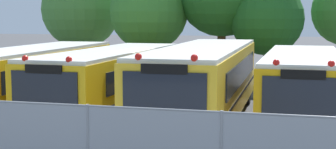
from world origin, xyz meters
TOP-DOWN VIEW (x-y plane):
  - ground_plane at (0.00, 0.00)m, footprint 160.00×160.00m
  - school_bus_0 at (-4.99, -0.22)m, footprint 2.78×11.23m
  - school_bus_1 at (-1.65, -0.18)m, footprint 2.73×9.86m
  - school_bus_2 at (1.79, -0.18)m, footprint 2.68×11.50m
  - school_bus_3 at (5.08, -0.02)m, footprint 2.57×9.30m
  - tree_0 at (-8.44, 12.15)m, footprint 4.94×4.94m
  - tree_1 at (-3.37, 9.94)m, footprint 4.42×4.42m
  - tree_3 at (3.20, 9.98)m, footprint 3.92×3.92m
  - chainlink_fence at (0.76, -7.82)m, footprint 16.63×0.07m

SIDE VIEW (x-z plane):
  - ground_plane at x=0.00m, z-range 0.00..0.00m
  - chainlink_fence at x=0.76m, z-range 0.04..1.91m
  - school_bus_3 at x=5.08m, z-range 0.07..2.66m
  - school_bus_1 at x=-1.65m, z-range 0.07..2.66m
  - school_bus_0 at x=-4.99m, z-range 0.07..2.67m
  - school_bus_2 at x=1.79m, z-range 0.07..2.85m
  - tree_3 at x=3.20m, z-range 0.80..6.32m
  - tree_1 at x=-3.37m, z-range 0.92..7.07m
  - tree_0 at x=-8.44m, z-range 0.96..7.56m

